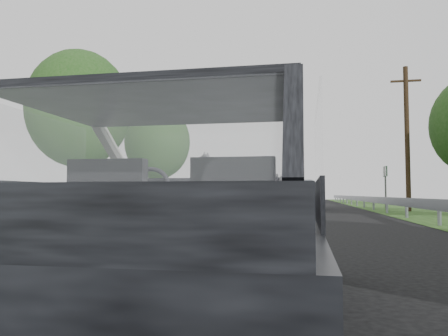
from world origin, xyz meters
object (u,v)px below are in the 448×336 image
at_px(cat, 230,169).
at_px(highway_sign, 386,188).
at_px(utility_pole, 407,138).
at_px(other_car, 295,195).
at_px(subject_car, 186,215).

bearing_deg(cat, highway_sign, 91.03).
bearing_deg(utility_pole, cat, -105.97).
xyz_separation_m(highway_sign, utility_pole, (0.59, -2.98, 2.46)).
relative_size(other_car, utility_pole, 0.70).
distance_m(subject_car, cat, 0.70).
height_order(cat, other_car, other_car).
bearing_deg(other_car, cat, -78.25).
bearing_deg(highway_sign, other_car, -169.36).
bearing_deg(utility_pole, other_car, 162.08).
bearing_deg(cat, utility_pole, 87.62).
relative_size(highway_sign, utility_pole, 0.33).
xyz_separation_m(cat, other_car, (-0.02, 21.65, -0.23)).
bearing_deg(other_car, utility_pole, -6.23).
bearing_deg(highway_sign, subject_car, -104.71).
relative_size(subject_car, other_car, 0.78).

